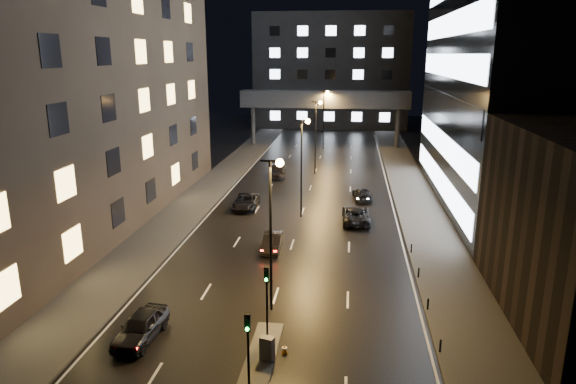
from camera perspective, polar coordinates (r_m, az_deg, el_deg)
name	(u,v)px	position (r m, az deg, el deg)	size (l,w,h in m)	color
ground	(310,188)	(64.58, 2.50, 0.47)	(160.00, 160.00, 0.00)	black
sidewalk_left	(203,194)	(62.02, -9.46, -0.27)	(5.00, 110.00, 0.15)	#383533
sidewalk_right	(417,202)	(60.04, 14.09, -1.04)	(5.00, 110.00, 0.15)	#383533
building_left	(52,12)	(53.89, -24.73, 17.73)	(15.00, 48.00, 40.00)	#2D2319
building_far	(332,71)	(120.45, 4.86, 13.25)	(34.00, 14.00, 25.00)	#333335
skybridge	(325,100)	(92.76, 4.08, 10.15)	(30.00, 3.00, 10.00)	#333335
median_island	(260,361)	(29.58, -3.14, -18.23)	(1.60, 8.00, 0.15)	#383533
traffic_signal_near	(267,290)	(30.22, -2.38, -10.86)	(0.28, 0.34, 4.40)	black
traffic_signal_far	(248,341)	(25.47, -4.47, -16.22)	(0.28, 0.34, 4.40)	black
bollard_row	(434,324)	(33.31, 15.87, -13.97)	(0.12, 25.12, 0.90)	black
streetlight_near	(273,216)	(32.19, -1.68, -2.65)	(1.45, 0.50, 10.15)	black
streetlight_mid_a	(303,155)	(51.45, 1.68, 4.11)	(1.45, 0.50, 10.15)	black
streetlight_mid_b	(317,128)	(71.13, 3.22, 7.16)	(1.45, 0.50, 10.15)	black
streetlight_far	(325,112)	(90.94, 4.09, 8.89)	(1.45, 0.50, 10.15)	black
car_away_a	(141,327)	(32.33, -16.04, -14.19)	(1.92, 4.77, 1.63)	black
car_away_b	(272,242)	(44.18, -1.75, -5.57)	(1.51, 4.34, 1.43)	black
car_away_c	(246,202)	(55.99, -4.71, -1.07)	(2.51, 5.43, 1.51)	black
car_away_d	(278,171)	(70.13, -1.17, 2.32)	(2.21, 5.43, 1.57)	black
car_toward_a	(356,215)	(51.67, 7.57, -2.50)	(2.65, 5.74, 1.59)	black
car_toward_b	(362,194)	(59.66, 8.25, -0.25)	(1.87, 4.61, 1.34)	black
utility_cabinet	(267,349)	(29.14, -2.34, -16.99)	(0.75, 0.45, 1.38)	#454447
cone_a	(284,349)	(30.13, -0.40, -17.04)	(0.38, 0.38, 0.57)	orange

